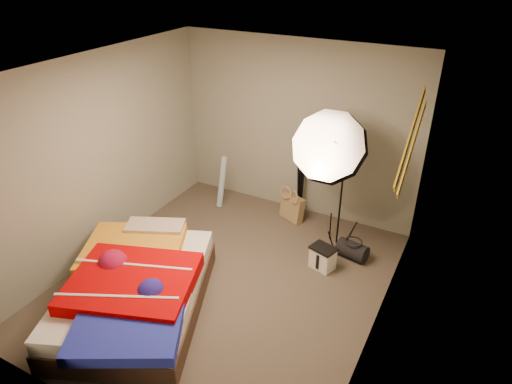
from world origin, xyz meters
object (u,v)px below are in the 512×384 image
Objects in this scene: photo_umbrella at (330,148)px; camera_tripod at (302,166)px; duffel_bag at (352,250)px; camera_case at (323,258)px; bed at (135,289)px; tote_bag at (292,208)px; wrapping_roll at (222,182)px.

photo_umbrella is 1.45× the size of camera_tripod.
duffel_bag is 1.35m from photo_umbrella.
photo_umbrella reaches higher than camera_tripod.
camera_case is 0.12× the size of bed.
tote_bag is 1.36× the size of camera_case.
wrapping_roll is 2.42m from bed.
tote_bag is 1.40m from photo_umbrella.
bed is 2.86m from camera_tripod.
bed is at bearing -80.94° from wrapping_roll.
bed is 2.75m from photo_umbrella.
bed is (-0.73, -2.51, 0.10)m from tote_bag.
wrapping_roll is 1.24m from camera_tripod.
wrapping_roll reaches higher than camera_case.
tote_bag is 0.28× the size of camera_tripod.
photo_umbrella is at bearing -7.25° from tote_bag.
duffel_bag is 0.16× the size of bed.
wrapping_roll is (-1.11, -0.11, 0.20)m from tote_bag.
camera_tripod is at bearing 15.89° from wrapping_roll.
duffel_bag is 2.69m from bed.
wrapping_roll is 2.06m from camera_case.
tote_bag is at bearing 5.83° from wrapping_roll.
bed is at bearing -82.16° from tote_bag.
wrapping_roll is at bearing -150.10° from tote_bag.
camera_case is 0.74× the size of duffel_bag.
camera_case reaches higher than duffel_bag.
photo_umbrella reaches higher than camera_case.
bed is (-1.52, -1.64, 0.15)m from camera_case.
wrapping_roll is at bearing 99.06° from bed.
wrapping_roll is at bearing 174.97° from camera_case.
duffel_bag is (0.26, 0.37, -0.02)m from camera_case.
camera_tripod is at bearing 156.40° from duffel_bag.
tote_bag is at bearing 148.67° from photo_umbrella.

